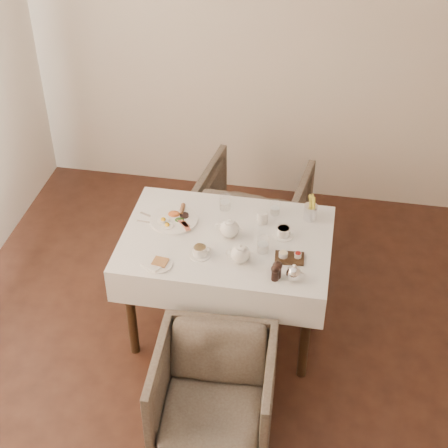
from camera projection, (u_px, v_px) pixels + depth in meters
name	position (u px, v px, depth m)	size (l,w,h in m)	color
table	(226.00, 252.00, 4.27)	(1.28, 0.88, 0.75)	black
armchair_near	(214.00, 393.00, 3.82)	(0.66, 0.67, 0.61)	#443A32
armchair_far	(253.00, 214.00, 5.07)	(0.74, 0.76, 0.69)	#443A32
breakfast_plate	(174.00, 219.00, 4.33)	(0.30, 0.30, 0.04)	white
side_plate	(157.00, 264.00, 3.99)	(0.18, 0.17, 0.02)	white
teapot_centre	(229.00, 228.00, 4.17)	(0.17, 0.13, 0.13)	white
teapot_front	(240.00, 253.00, 3.98)	(0.16, 0.13, 0.13)	white
creamer	(262.00, 217.00, 4.29)	(0.07, 0.07, 0.08)	white
teacup_near	(200.00, 252.00, 4.05)	(0.13, 0.13, 0.06)	white
teacup_far	(283.00, 232.00, 4.19)	(0.13, 0.13, 0.06)	white
glass_left	(225.00, 202.00, 4.40)	(0.07, 0.07, 0.10)	silver
glass_mid	(263.00, 245.00, 4.06)	(0.07, 0.07, 0.10)	silver
glass_right	(275.00, 208.00, 4.36)	(0.06, 0.06, 0.09)	silver
condiment_board	(289.00, 257.00, 4.03)	(0.18, 0.13, 0.04)	black
pepper_mill_left	(275.00, 273.00, 3.86)	(0.05, 0.05, 0.10)	black
pepper_mill_right	(277.00, 269.00, 3.88)	(0.06, 0.06, 0.11)	black
silver_pot	(294.00, 272.00, 3.86)	(0.11, 0.09, 0.11)	white
fries_cup	(311.00, 209.00, 4.30)	(0.09, 0.09, 0.18)	silver
cutlery_fork	(153.00, 218.00, 4.35)	(0.02, 0.21, 0.00)	silver
cutlery_knife	(151.00, 223.00, 4.31)	(0.01, 0.19, 0.00)	silver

